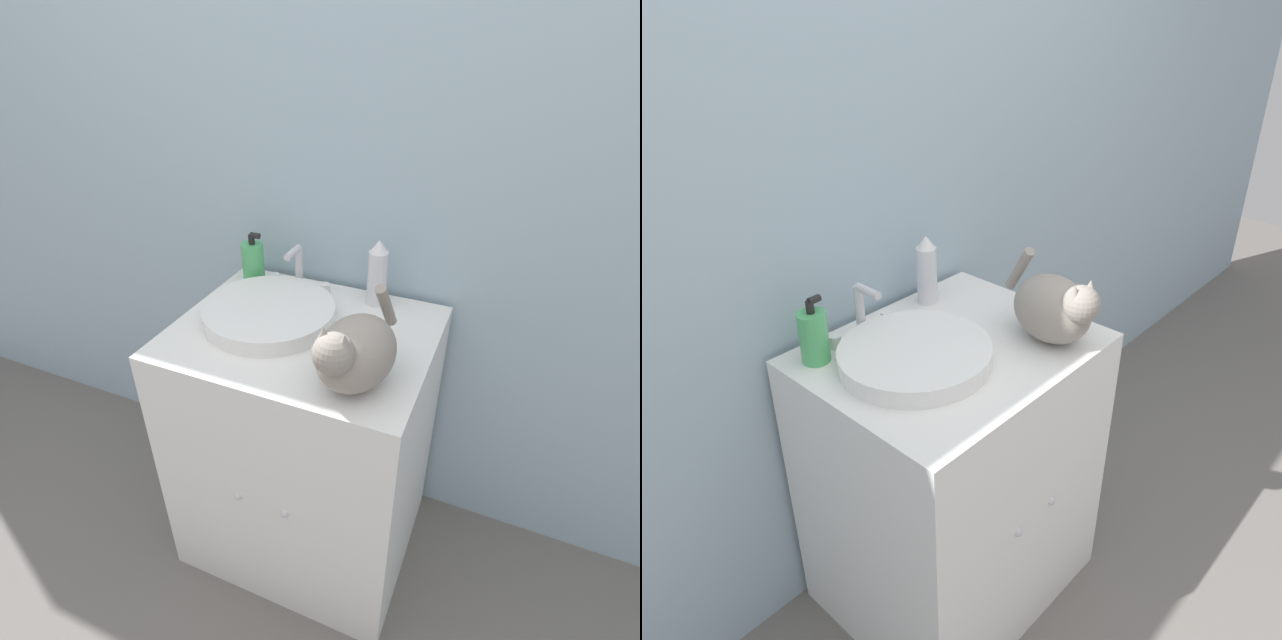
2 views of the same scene
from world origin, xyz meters
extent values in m
plane|color=slate|center=(0.00, 0.00, 0.00)|extent=(8.00, 8.00, 0.00)
cube|color=#9EB7C6|center=(0.00, 0.62, 1.25)|extent=(6.00, 0.05, 2.50)
cube|color=white|center=(0.00, 0.29, 0.43)|extent=(0.71, 0.58, 0.86)
sphere|color=silver|center=(-0.07, 0.00, 0.47)|extent=(0.02, 0.02, 0.02)
sphere|color=silver|center=(0.07, 0.00, 0.47)|extent=(0.02, 0.02, 0.02)
cylinder|color=white|center=(-0.11, 0.30, 0.89)|extent=(0.37, 0.37, 0.05)
cylinder|color=silver|center=(-0.11, 0.50, 0.93)|extent=(0.02, 0.02, 0.14)
cylinder|color=silver|center=(-0.11, 0.47, 1.00)|extent=(0.02, 0.08, 0.02)
cylinder|color=white|center=(-0.20, 0.50, 0.88)|extent=(0.03, 0.03, 0.03)
cylinder|color=white|center=(-0.03, 0.50, 0.88)|extent=(0.03, 0.03, 0.03)
ellipsoid|color=gray|center=(0.21, 0.13, 0.95)|extent=(0.21, 0.25, 0.17)
sphere|color=gray|center=(0.19, 0.04, 1.00)|extent=(0.11, 0.11, 0.09)
cone|color=gray|center=(0.16, 0.04, 1.04)|extent=(0.04, 0.04, 0.04)
cone|color=gray|center=(0.21, 0.03, 1.04)|extent=(0.04, 0.04, 0.04)
cylinder|color=gray|center=(0.23, 0.26, 1.01)|extent=(0.05, 0.10, 0.14)
cylinder|color=#4CB266|center=(-0.27, 0.49, 0.93)|extent=(0.07, 0.07, 0.13)
cylinder|color=black|center=(-0.27, 0.49, 1.01)|extent=(0.02, 0.02, 0.03)
cylinder|color=black|center=(-0.25, 0.49, 1.03)|extent=(0.03, 0.02, 0.02)
cylinder|color=silver|center=(0.14, 0.51, 0.95)|extent=(0.06, 0.06, 0.17)
cone|color=white|center=(0.14, 0.51, 1.05)|extent=(0.05, 0.05, 0.04)
camera|label=1|loc=(0.49, -0.75, 1.61)|focal=28.00mm
camera|label=2|loc=(-0.97, -0.64, 1.69)|focal=35.00mm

